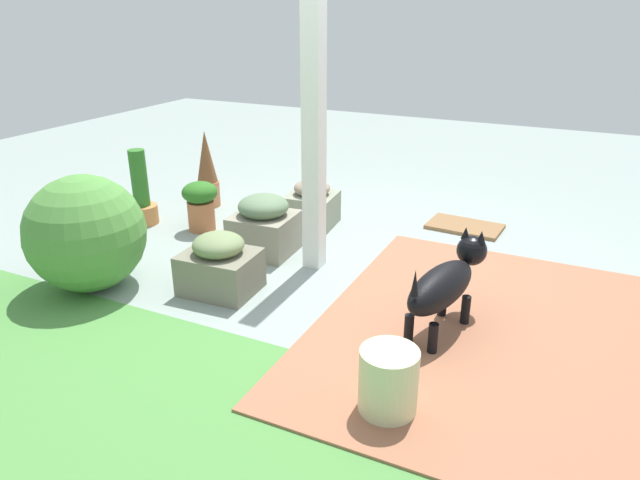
# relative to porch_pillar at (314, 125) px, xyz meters

# --- Properties ---
(ground_plane) EXTENTS (12.00, 12.00, 0.00)m
(ground_plane) POSITION_rel_porch_pillar_xyz_m (-0.24, 0.06, -1.02)
(ground_plane) COLOR gray
(brick_path) EXTENTS (1.80, 2.40, 0.02)m
(brick_path) POSITION_rel_porch_pillar_xyz_m (-1.27, 0.44, -1.01)
(brick_path) COLOR #A06447
(brick_path) RESTS_ON ground
(porch_pillar) EXTENTS (0.13, 0.13, 2.03)m
(porch_pillar) POSITION_rel_porch_pillar_xyz_m (0.00, 0.00, 0.00)
(porch_pillar) COLOR white
(porch_pillar) RESTS_ON ground
(stone_planter_nearest) EXTENTS (0.43, 0.42, 0.39)m
(stone_planter_nearest) POSITION_rel_porch_pillar_xyz_m (0.38, -0.73, -0.83)
(stone_planter_nearest) COLOR gray
(stone_planter_nearest) RESTS_ON ground
(stone_planter_near) EXTENTS (0.47, 0.45, 0.45)m
(stone_planter_near) POSITION_rel_porch_pillar_xyz_m (0.45, -0.05, -0.80)
(stone_planter_near) COLOR gray
(stone_planter_near) RESTS_ON ground
(stone_planter_mid) EXTENTS (0.49, 0.41, 0.41)m
(stone_planter_mid) POSITION_rel_porch_pillar_xyz_m (0.38, 0.63, -0.83)
(stone_planter_mid) COLOR slate
(stone_planter_mid) RESTS_ON ground
(round_shrub) EXTENTS (0.77, 0.77, 0.77)m
(round_shrub) POSITION_rel_porch_pillar_xyz_m (1.18, 0.95, -0.63)
(round_shrub) COLOR #4E8A3C
(round_shrub) RESTS_ON ground
(terracotta_pot_broad) EXTENTS (0.29, 0.29, 0.41)m
(terracotta_pot_broad) POSITION_rel_porch_pillar_xyz_m (1.16, -0.23, -0.78)
(terracotta_pot_broad) COLOR #B5663E
(terracotta_pot_broad) RESTS_ON ground
(terracotta_pot_spiky) EXTENTS (0.21, 0.21, 0.71)m
(terracotta_pot_spiky) POSITION_rel_porch_pillar_xyz_m (1.47, -0.76, -0.68)
(terracotta_pot_spiky) COLOR #B9714B
(terracotta_pot_spiky) RESTS_ON ground
(terracotta_pot_tall) EXTENTS (0.25, 0.25, 0.64)m
(terracotta_pot_tall) POSITION_rel_porch_pillar_xyz_m (1.71, -0.13, -0.78)
(terracotta_pot_tall) COLOR #BE7842
(terracotta_pot_tall) RESTS_ON ground
(dog) EXTENTS (0.35, 0.79, 0.54)m
(dog) POSITION_rel_porch_pillar_xyz_m (-1.07, 0.50, -0.70)
(dog) COLOR black
(dog) RESTS_ON ground
(ceramic_urn) EXTENTS (0.27, 0.27, 0.33)m
(ceramic_urn) POSITION_rel_porch_pillar_xyz_m (-1.02, 1.31, -0.85)
(ceramic_urn) COLOR beige
(ceramic_urn) RESTS_ON ground
(doormat) EXTENTS (0.62, 0.41, 0.03)m
(doormat) POSITION_rel_porch_pillar_xyz_m (-0.82, -1.21, -1.00)
(doormat) COLOR olive
(doormat) RESTS_ON ground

